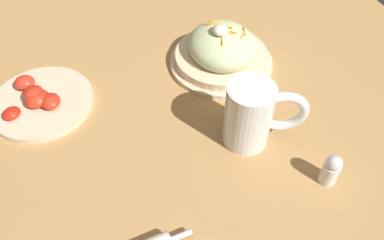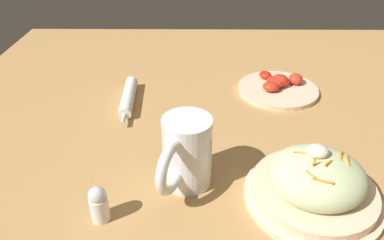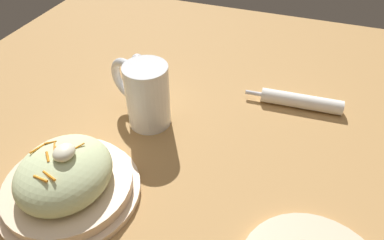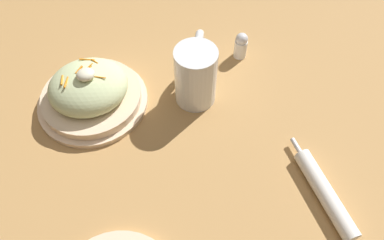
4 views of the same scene
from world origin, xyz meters
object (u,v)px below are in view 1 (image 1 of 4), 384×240
object	(u,v)px
tomato_plate	(40,100)
salt_shaker	(331,170)
salad_plate	(222,51)
beer_mug	(251,118)

from	to	relation	value
tomato_plate	salt_shaker	world-z (taller)	salt_shaker
salad_plate	beer_mug	distance (m)	0.22
tomato_plate	salt_shaker	size ratio (longest dim) A/B	3.19
beer_mug	salt_shaker	xyz separation A→B (m)	(0.14, 0.09, -0.03)
salt_shaker	salad_plate	bearing A→B (deg)	-172.57
beer_mug	tomato_plate	world-z (taller)	beer_mug
tomato_plate	salad_plate	bearing A→B (deg)	87.26
beer_mug	tomato_plate	xyz separation A→B (m)	(-0.24, -0.36, -0.05)
salad_plate	salt_shaker	size ratio (longest dim) A/B	3.53
tomato_plate	salt_shaker	bearing A→B (deg)	50.20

